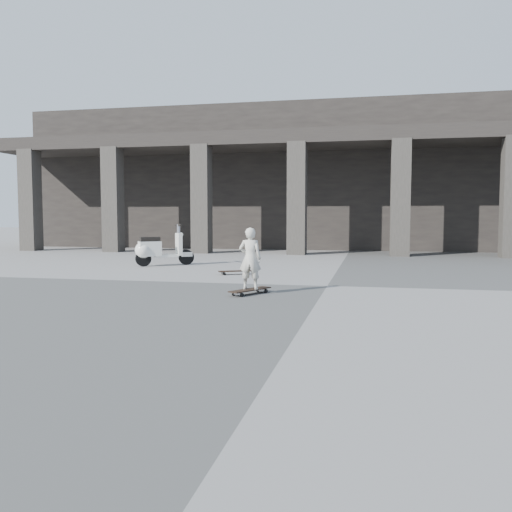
% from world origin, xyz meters
% --- Properties ---
extents(ground, '(90.00, 90.00, 0.00)m').
position_xyz_m(ground, '(0.00, 0.00, 0.00)').
color(ground, '#494947').
rests_on(ground, ground).
extents(colonnade, '(28.00, 8.82, 6.00)m').
position_xyz_m(colonnade, '(-0.00, 13.77, 3.03)').
color(colonnade, black).
rests_on(colonnade, ground).
extents(longboard, '(0.64, 0.93, 0.09)m').
position_xyz_m(longboard, '(-1.26, -1.43, 0.07)').
color(longboard, black).
rests_on(longboard, ground).
extents(skateboard_spare, '(0.78, 0.54, 0.09)m').
position_xyz_m(skateboard_spare, '(-2.33, 1.63, 0.07)').
color(skateboard_spare, black).
rests_on(skateboard_spare, ground).
extents(child, '(0.41, 0.28, 1.10)m').
position_xyz_m(child, '(-1.26, -1.43, 0.64)').
color(child, beige).
rests_on(child, longboard).
extents(scooter, '(1.42, 1.12, 1.16)m').
position_xyz_m(scooter, '(-5.04, 3.28, 0.46)').
color(scooter, black).
rests_on(scooter, ground).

